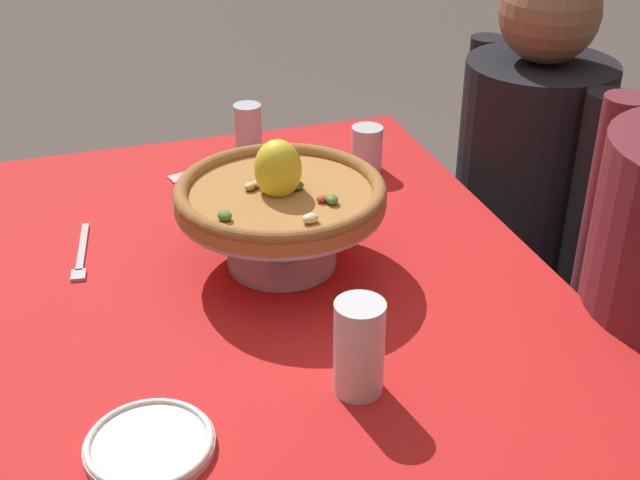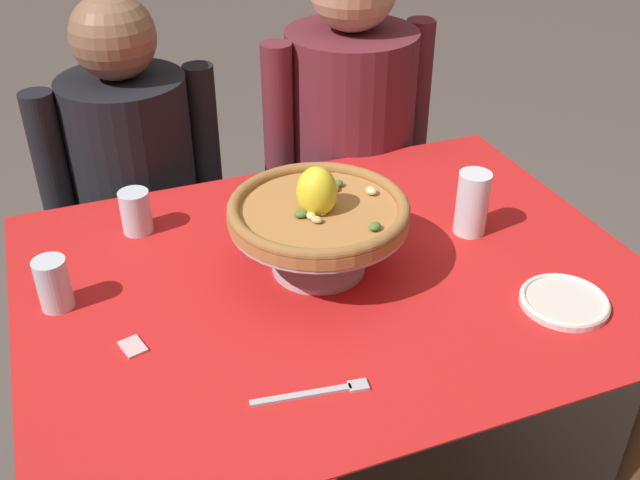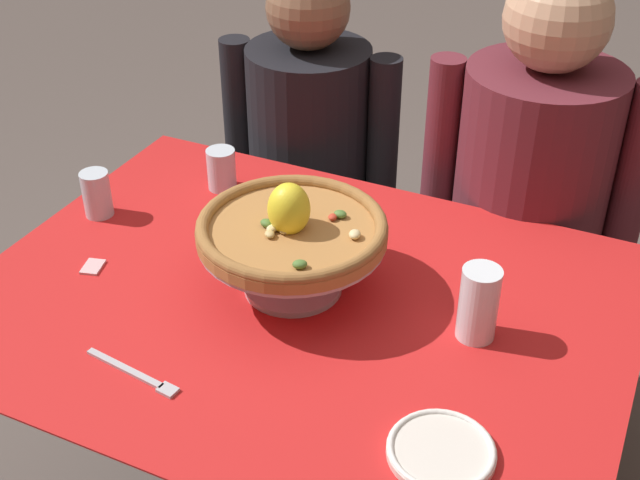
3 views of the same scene
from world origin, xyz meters
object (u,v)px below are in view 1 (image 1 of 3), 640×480
(water_glass_side_left, at_px, (248,130))
(sugar_packet, at_px, (182,178))
(dinner_fork, at_px, (82,255))
(water_glass_side_right, at_px, (359,353))
(pizza, at_px, (280,191))
(water_glass_back_left, at_px, (367,151))
(side_plate, at_px, (150,444))
(diner_left, at_px, (520,234))
(pizza_stand, at_px, (281,224))

(water_glass_side_left, bearing_deg, sugar_packet, -56.60)
(water_glass_side_left, relative_size, dinner_fork, 0.52)
(water_glass_side_right, bearing_deg, dinner_fork, -144.72)
(pizza, distance_m, water_glass_back_left, 0.43)
(water_glass_side_left, height_order, side_plate, water_glass_side_left)
(water_glass_side_left, distance_m, dinner_fork, 0.54)
(pizza, relative_size, water_glass_side_right, 2.50)
(pizza, xyz_separation_m, diner_left, (-0.27, 0.64, -0.34))
(dinner_fork, xyz_separation_m, diner_left, (-0.15, 0.96, -0.20))
(water_glass_back_left, distance_m, side_plate, 0.89)
(water_glass_back_left, relative_size, diner_left, 0.08)
(diner_left, bearing_deg, pizza, -66.85)
(sugar_packet, bearing_deg, water_glass_side_right, 9.35)
(pizza, height_order, diner_left, diner_left)
(pizza, relative_size, water_glass_back_left, 3.69)
(water_glass_side_left, height_order, water_glass_side_right, water_glass_side_right)
(water_glass_side_right, relative_size, side_plate, 0.85)
(water_glass_back_left, distance_m, sugar_packet, 0.39)
(pizza_stand, height_order, diner_left, diner_left)
(water_glass_side_right, height_order, side_plate, water_glass_side_right)
(pizza_stand, xyz_separation_m, dinner_fork, (-0.13, -0.33, -0.07))
(side_plate, bearing_deg, dinner_fork, -174.31)
(water_glass_back_left, distance_m, diner_left, 0.44)
(water_glass_side_left, height_order, dinner_fork, water_glass_side_left)
(water_glass_side_left, height_order, diner_left, diner_left)
(pizza_stand, xyz_separation_m, diner_left, (-0.27, 0.64, -0.27))
(water_glass_back_left, bearing_deg, sugar_packet, -100.66)
(pizza, xyz_separation_m, water_glass_back_left, (-0.31, 0.27, -0.10))
(water_glass_side_right, bearing_deg, water_glass_side_left, 176.84)
(water_glass_side_left, relative_size, water_glass_side_right, 0.72)
(pizza_stand, bearing_deg, sugar_packet, -164.16)
(water_glass_back_left, relative_size, side_plate, 0.58)
(pizza_stand, height_order, dinner_fork, pizza_stand)
(pizza, xyz_separation_m, water_glass_side_left, (-0.50, 0.06, -0.09))
(water_glass_back_left, height_order, side_plate, water_glass_back_left)
(pizza_stand, relative_size, water_glass_back_left, 3.65)
(diner_left, bearing_deg, dinner_fork, -81.43)
(water_glass_side_left, relative_size, sugar_packet, 2.03)
(pizza, bearing_deg, diner_left, 113.15)
(side_plate, height_order, dinner_fork, side_plate)
(diner_left, bearing_deg, sugar_packet, -98.58)
(pizza, relative_size, dinner_fork, 1.80)
(pizza_stand, height_order, side_plate, pizza_stand)
(dinner_fork, relative_size, diner_left, 0.17)
(pizza_stand, xyz_separation_m, water_glass_side_left, (-0.50, 0.06, -0.03))
(diner_left, bearing_deg, water_glass_side_left, -111.13)
(pizza, xyz_separation_m, sugar_packet, (-0.39, -0.11, -0.14))
(pizza_stand, distance_m, pizza, 0.06)
(pizza_stand, relative_size, side_plate, 2.10)
(water_glass_side_right, xyz_separation_m, diner_left, (-0.62, 0.63, -0.26))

